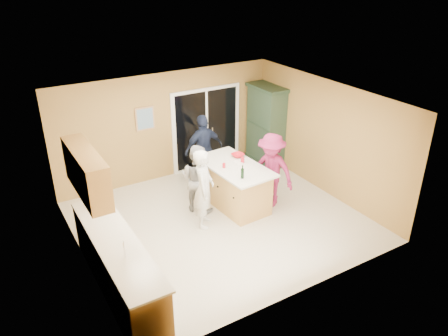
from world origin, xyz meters
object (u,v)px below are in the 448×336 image
kitchen_island (234,186)px  woman_magenta (271,170)px  green_hutch (266,126)px  woman_navy (204,149)px  woman_grey (197,178)px  woman_white (204,189)px

kitchen_island → woman_magenta: 0.88m
green_hutch → woman_navy: bearing=-176.1°
kitchen_island → woman_grey: 0.87m
woman_navy → green_hutch: bearing=-176.9°
kitchen_island → woman_navy: (-0.02, 1.34, 0.40)m
green_hutch → woman_grey: green_hutch is taller
woman_grey → kitchen_island: bearing=-141.6°
woman_magenta → woman_white: bearing=-114.8°
woman_grey → woman_magenta: (1.47, -0.63, 0.08)m
woman_white → woman_navy: size_ratio=0.98×
woman_navy → woman_magenta: (0.71, -1.72, -0.02)m
kitchen_island → woman_white: (-0.94, -0.37, 0.38)m
green_hutch → woman_grey: (-2.67, -1.22, -0.26)m
woman_grey → woman_navy: (0.77, 1.09, 0.10)m
woman_white → woman_grey: woman_white is taller
green_hutch → woman_grey: size_ratio=1.39×
woman_magenta → kitchen_island: bearing=-143.1°
kitchen_island → woman_navy: 1.39m
green_hutch → woman_navy: size_ratio=1.23×
green_hutch → woman_white: green_hutch is taller
woman_grey → woman_navy: bearing=-69.4°
green_hutch → woman_white: 3.37m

